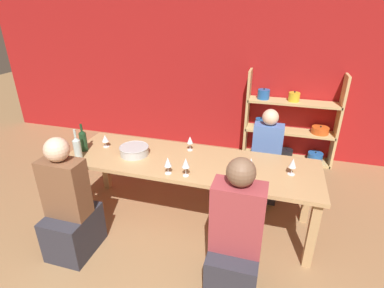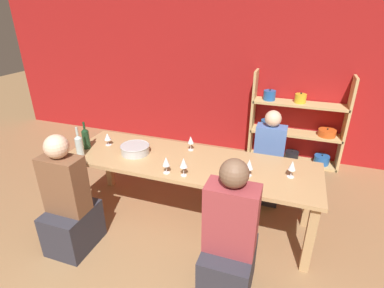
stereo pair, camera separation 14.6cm
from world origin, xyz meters
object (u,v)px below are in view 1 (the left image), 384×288
(mixing_bowl, at_px, (134,150))
(person_far_a, at_px, (265,165))
(person_near_b, at_px, (70,212))
(wine_glass_white_b, at_px, (190,140))
(shelf_unit, at_px, (289,128))
(wine_glass_empty_a, at_px, (251,163))
(dining_table, at_px, (189,168))
(wine_bottle_green, at_px, (83,140))
(wine_glass_empty_b, at_px, (186,163))
(wine_glass_white_a, at_px, (105,139))
(wine_glass_red_a, at_px, (293,164))
(wine_bottle_dark, at_px, (77,147))
(person_near_a, at_px, (235,245))
(wine_glass_empty_c, at_px, (168,162))

(mixing_bowl, relative_size, person_far_a, 0.28)
(mixing_bowl, relative_size, person_near_b, 0.26)
(mixing_bowl, bearing_deg, wine_glass_white_b, 26.64)
(shelf_unit, bearing_deg, wine_glass_empty_a, -101.60)
(dining_table, xyz_separation_m, wine_glass_white_b, (-0.07, 0.25, 0.21))
(shelf_unit, bearing_deg, wine_bottle_green, -139.05)
(person_near_b, bearing_deg, dining_table, 39.15)
(person_near_b, bearing_deg, wine_bottle_green, 110.19)
(dining_table, bearing_deg, wine_glass_empty_b, -79.24)
(shelf_unit, height_order, wine_glass_white_a, shelf_unit)
(shelf_unit, height_order, wine_glass_red_a, shelf_unit)
(wine_glass_empty_b, relative_size, person_near_b, 0.15)
(wine_bottle_dark, bearing_deg, dining_table, 13.68)
(wine_glass_empty_a, bearing_deg, person_near_a, -91.43)
(wine_bottle_dark, relative_size, wine_glass_empty_a, 1.90)
(person_far_a, bearing_deg, person_near_b, 41.50)
(wine_bottle_green, relative_size, person_far_a, 0.27)
(shelf_unit, height_order, wine_bottle_dark, shelf_unit)
(person_far_a, bearing_deg, wine_glass_empty_c, 50.04)
(mixing_bowl, bearing_deg, person_far_a, 29.23)
(wine_bottle_dark, height_order, person_far_a, person_far_a)
(wine_glass_empty_a, bearing_deg, dining_table, 171.47)
(wine_glass_empty_b, height_order, wine_glass_empty_c, wine_glass_empty_b)
(wine_glass_empty_c, distance_m, wine_glass_white_b, 0.56)
(shelf_unit, relative_size, wine_bottle_dark, 4.19)
(shelf_unit, relative_size, wine_bottle_green, 4.39)
(wine_bottle_green, relative_size, person_near_b, 0.26)
(wine_glass_empty_b, bearing_deg, wine_glass_white_b, 102.72)
(wine_glass_empty_a, bearing_deg, wine_bottle_green, 179.96)
(shelf_unit, relative_size, mixing_bowl, 4.34)
(wine_glass_red_a, bearing_deg, wine_bottle_dark, -172.42)
(dining_table, height_order, wine_bottle_green, wine_bottle_green)
(wine_bottle_dark, distance_m, wine_glass_empty_a, 1.81)
(mixing_bowl, distance_m, wine_glass_white_b, 0.62)
(wine_bottle_green, bearing_deg, wine_glass_red_a, 2.70)
(person_far_a, bearing_deg, wine_glass_empty_a, 81.93)
(dining_table, relative_size, wine_glass_empty_a, 15.39)
(shelf_unit, xyz_separation_m, mixing_bowl, (-1.67, -1.89, 0.28))
(person_near_b, bearing_deg, wine_glass_empty_c, 29.17)
(wine_glass_red_a, xyz_separation_m, person_near_a, (-0.40, -0.79, -0.41))
(wine_glass_empty_b, bearing_deg, wine_glass_empty_a, 19.54)
(dining_table, distance_m, wine_glass_empty_b, 0.38)
(mixing_bowl, height_order, person_far_a, person_far_a)
(dining_table, relative_size, wine_glass_empty_b, 14.09)
(dining_table, bearing_deg, shelf_unit, 60.64)
(wine_glass_red_a, height_order, person_near_a, person_near_a)
(person_near_a, height_order, person_far_a, person_near_a)
(wine_glass_empty_a, bearing_deg, shelf_unit, 78.40)
(wine_glass_empty_a, xyz_separation_m, person_near_b, (-1.60, -0.68, -0.43))
(wine_glass_red_a, relative_size, wine_glass_empty_c, 0.98)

